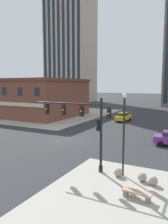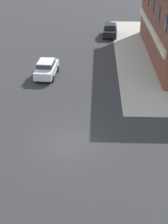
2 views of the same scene
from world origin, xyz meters
name	(u,v)px [view 1 (image 1 of 2)]	position (x,y,z in m)	size (l,w,h in m)	color
ground_plane	(65,140)	(0.00, 0.00, 0.00)	(320.00, 320.00, 0.00)	#2D2D30
sidewalk_far_corner	(41,113)	(-20.00, 20.00, 0.00)	(32.00, 32.00, 0.02)	#A8A399
traffic_signal_main	(86,121)	(6.76, -7.33, 3.95)	(6.39, 2.09, 5.93)	black
bollard_sphere_curb_a	(118,172)	(9.74, -7.72, 0.33)	(0.65, 0.65, 0.65)	gray
bollard_sphere_curb_b	(142,177)	(11.56, -7.75, 0.33)	(0.65, 0.65, 0.65)	gray
bollard_sphere_curb_c	(153,181)	(12.37, -8.00, 0.33)	(0.65, 0.65, 0.65)	gray
bench_near_signal	(137,194)	(11.85, -10.39, 0.33)	(1.84, 0.66, 0.49)	tan
street_lamp_corner_near	(124,126)	(10.00, -7.38, 3.89)	(0.36, 0.36, 6.34)	black
car_main_southbound_near	(123,116)	(2.08, 17.40, 0.92)	(2.11, 4.51, 1.68)	gold
storefront_block_near_corner	(33,97)	(-19.28, 16.44, 4.13)	(20.96, 17.31, 8.24)	brown
residential_tower_skyline_left	(70,13)	(-32.31, 55.02, 35.26)	(17.48, 14.31, 70.48)	#B2A899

